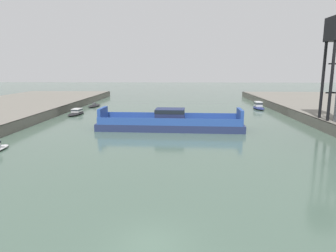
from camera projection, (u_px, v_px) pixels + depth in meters
ground_plane at (151, 244)px, 16.21m from camera, size 400.00×400.00×0.00m
chain_ferry at (170, 123)px, 46.95m from camera, size 22.72×6.84×3.30m
moored_boat_near_left at (258, 106)px, 70.67m from camera, size 2.30×6.15×1.77m
moored_boat_far_left at (76, 112)px, 62.29m from camera, size 2.57×6.75×1.19m
moored_boat_far_right at (94, 106)px, 75.60m from camera, size 2.53×6.57×0.94m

